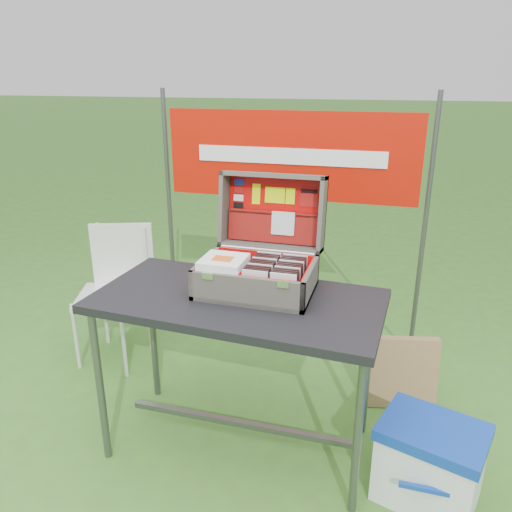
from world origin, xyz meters
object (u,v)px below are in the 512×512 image
(table, at_px, (239,374))
(suitcase, at_px, (260,237))
(chair, at_px, (111,298))
(cooler, at_px, (429,463))
(cardboard_box, at_px, (402,372))

(table, height_order, suitcase, suitcase)
(suitcase, height_order, chair, suitcase)
(suitcase, distance_m, cooler, 1.24)
(cooler, bearing_deg, cardboard_box, 118.35)
(table, relative_size, cooler, 3.06)
(suitcase, height_order, cooler, suitcase)
(chair, bearing_deg, cardboard_box, -18.81)
(table, bearing_deg, cooler, -3.25)
(cooler, bearing_deg, suitcase, -179.05)
(table, relative_size, suitcase, 2.45)
(cardboard_box, bearing_deg, suitcase, -162.31)
(suitcase, bearing_deg, cooler, -16.97)
(table, distance_m, cardboard_box, 0.98)
(table, distance_m, chair, 1.18)
(cooler, xyz_separation_m, cardboard_box, (-0.12, 0.67, 0.02))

